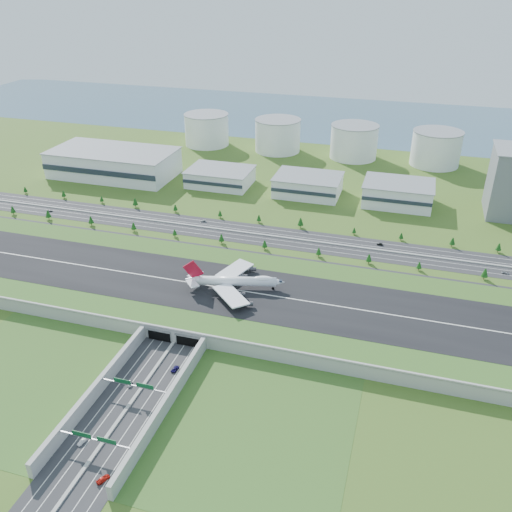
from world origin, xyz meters
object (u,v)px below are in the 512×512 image
(fuel_tank_a, at_px, (207,130))
(car_5, at_px, (380,244))
(boeing_747, at_px, (235,281))
(car_2, at_px, (175,369))
(car_6, at_px, (505,273))
(car_3, at_px, (103,479))
(car_0, at_px, (130,384))
(car_7, at_px, (203,221))
(car_4, at_px, (50,211))
(car_1, at_px, (82,442))

(fuel_tank_a, bearing_deg, car_5, -43.36)
(boeing_747, bearing_deg, fuel_tank_a, 100.07)
(car_2, bearing_deg, car_6, -134.09)
(car_5, bearing_deg, car_2, -30.26)
(car_2, xyz_separation_m, car_6, (173.54, 156.15, -0.09))
(boeing_747, height_order, car_5, boeing_747)
(fuel_tank_a, bearing_deg, car_3, -73.91)
(fuel_tank_a, xyz_separation_m, car_5, (218.35, -206.17, -16.63))
(car_0, distance_m, car_2, 23.92)
(car_2, bearing_deg, car_7, -68.83)
(car_6, bearing_deg, fuel_tank_a, 57.58)
(fuel_tank_a, relative_size, car_3, 8.55)
(car_0, xyz_separation_m, car_6, (190.37, 173.16, -0.13))
(boeing_747, bearing_deg, car_0, -119.68)
(car_0, relative_size, car_5, 1.06)
(boeing_747, height_order, car_4, boeing_747)
(fuel_tank_a, height_order, car_3, fuel_tank_a)
(car_5, xyz_separation_m, car_6, (85.48, -18.86, -0.05))
(car_0, distance_m, car_6, 257.34)
(car_1, relative_size, car_5, 1.06)
(boeing_747, bearing_deg, car_3, -107.29)
(car_4, height_order, car_6, car_6)
(car_2, bearing_deg, car_3, 94.10)
(car_6, bearing_deg, car_1, 141.94)
(fuel_tank_a, bearing_deg, boeing_747, -65.81)
(car_7, bearing_deg, car_2, 1.85)
(boeing_747, relative_size, car_0, 12.79)
(fuel_tank_a, height_order, car_1, fuel_tank_a)
(boeing_747, xyz_separation_m, car_3, (-7.98, -144.04, -12.54))
(boeing_747, height_order, car_0, boeing_747)
(car_0, relative_size, car_2, 0.85)
(fuel_tank_a, distance_m, car_6, 378.47)
(car_1, relative_size, car_2, 0.85)
(car_3, height_order, car_4, car_3)
(boeing_747, xyz_separation_m, car_6, (165.35, 83.29, -12.70))
(car_6, bearing_deg, car_0, 136.40)
(car_2, bearing_deg, car_4, -36.37)
(car_3, relative_size, car_4, 1.51)
(boeing_747, distance_m, car_5, 130.28)
(fuel_tank_a, distance_m, car_0, 414.38)
(boeing_747, height_order, car_2, boeing_747)
(car_1, distance_m, car_4, 272.55)
(car_1, height_order, car_2, car_1)
(car_1, distance_m, car_3, 24.19)
(car_2, relative_size, car_5, 1.25)
(car_3, distance_m, car_4, 296.04)
(car_1, relative_size, car_3, 0.82)
(boeing_747, xyz_separation_m, car_4, (-194.92, 85.51, -12.73))
(car_4, relative_size, car_7, 0.75)
(fuel_tank_a, distance_m, car_4, 230.46)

